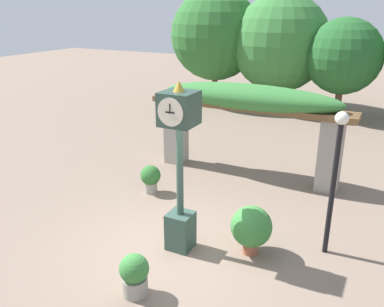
{
  "coord_description": "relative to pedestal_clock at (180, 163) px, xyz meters",
  "views": [
    {
      "loc": [
        3.52,
        -5.99,
        4.56
      ],
      "look_at": [
        0.14,
        0.63,
        1.84
      ],
      "focal_mm": 38.0,
      "sensor_mm": 36.0,
      "label": 1
    }
  ],
  "objects": [
    {
      "name": "potted_plant_near_left",
      "position": [
        -1.89,
        1.88,
        -1.4
      ],
      "size": [
        0.52,
        0.52,
        0.74
      ],
      "color": "gray",
      "rests_on": "ground"
    },
    {
      "name": "tree_line",
      "position": [
        -0.94,
        12.46,
        1.19
      ],
      "size": [
        13.3,
        4.61,
        5.35
      ],
      "color": "brown",
      "rests_on": "ground"
    },
    {
      "name": "potted_plant_far_left",
      "position": [
        1.3,
        0.45,
        -1.25
      ],
      "size": [
        0.8,
        0.8,
        0.98
      ],
      "color": "#9E563D",
      "rests_on": "ground"
    },
    {
      "name": "potted_plant_near_right",
      "position": [
        -0.01,
        -1.57,
        -1.42
      ],
      "size": [
        0.5,
        0.5,
        0.75
      ],
      "color": "gray",
      "rests_on": "ground"
    },
    {
      "name": "ground_plane",
      "position": [
        -0.14,
        -0.13,
        -1.82
      ],
      "size": [
        60.0,
        60.0,
        0.0
      ],
      "primitive_type": "plane",
      "color": "#7F6B5B"
    },
    {
      "name": "pergola",
      "position": [
        -0.14,
        4.11,
        0.14
      ],
      "size": [
        5.65,
        1.16,
        2.59
      ],
      "color": "gray",
      "rests_on": "ground"
    },
    {
      "name": "lamp_post",
      "position": [
        2.6,
        1.16,
        -0.03
      ],
      "size": [
        0.24,
        0.24,
        2.83
      ],
      "color": "black",
      "rests_on": "ground"
    },
    {
      "name": "pedestal_clock",
      "position": [
        0.0,
        0.0,
        0.0
      ],
      "size": [
        0.6,
        0.65,
        3.34
      ],
      "color": "#2D473D",
      "rests_on": "ground"
    }
  ]
}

